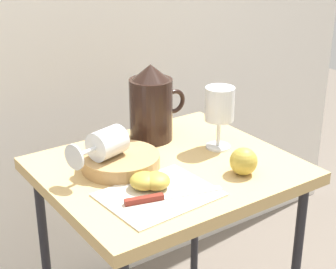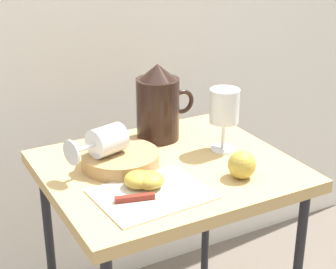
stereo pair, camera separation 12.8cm
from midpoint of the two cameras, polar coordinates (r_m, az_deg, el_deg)
The scene contains 10 objects.
table at distance 1.34m, azimuth 2.74°, elevation -5.77°, with size 0.58×0.50×0.68m.
linen_napkin at distance 1.18m, azimuth 1.38°, elevation -6.34°, with size 0.24×0.19×0.00m, color beige.
basket_tray at distance 1.30m, azimuth -2.19°, elevation -2.67°, with size 0.19×0.19×0.04m, color #AD8451.
pitcher at distance 1.44m, azimuth 1.53°, elevation 2.69°, with size 0.17×0.11×0.21m.
wine_glass_upright at distance 1.37m, azimuth 8.59°, elevation 2.57°, with size 0.07×0.07×0.16m.
wine_glass_tipped_near at distance 1.27m, azimuth -3.73°, elevation -0.74°, with size 0.16×0.10×0.07m.
apple_half_left at distance 1.20m, azimuth 1.14°, elevation -4.86°, with size 0.06×0.06×0.04m, color #B29938.
apple_half_right at distance 1.20m, azimuth -0.05°, elevation -4.81°, with size 0.06×0.06×0.04m, color #B29938.
apple_whole at distance 1.26m, azimuth 10.64°, elevation -3.21°, with size 0.06×0.06×0.06m, color #B29938.
knife at distance 1.16m, azimuth 1.35°, elevation -6.60°, with size 0.22×0.07×0.01m.
Camera 2 is at (-0.57, -1.04, 1.26)m, focal length 58.25 mm.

